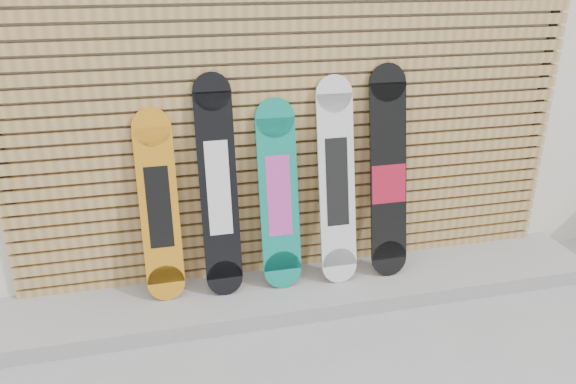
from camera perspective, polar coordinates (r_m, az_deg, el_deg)
The scene contains 9 objects.
ground at distance 3.91m, azimuth 6.76°, elevation -15.44°, with size 80.00×80.00×0.00m, color gray.
building at distance 6.60m, azimuth 1.00°, elevation 17.46°, with size 12.00×5.00×3.60m, color silver.
concrete_step at distance 4.36m, azimuth 1.85°, elevation -9.81°, with size 4.60×0.70×0.12m, color gray.
slat_wall at distance 4.14m, azimuth 0.98°, elevation 5.89°, with size 4.26×0.08×2.29m.
snowboard_0 at distance 4.01m, azimuth -12.96°, elevation -1.51°, with size 0.27×0.27×1.36m.
snowboard_1 at distance 3.97m, azimuth -7.08°, elevation 0.40°, with size 0.27×0.30×1.58m.
snowboard_2 at distance 4.07m, azimuth -0.95°, elevation -0.37°, with size 0.29×0.31×1.39m.
snowboard_3 at distance 4.14m, azimuth 4.97°, elevation 1.02°, with size 0.27×0.34×1.53m.
snowboard_4 at distance 4.27m, azimuth 10.15°, elevation 1.74°, with size 0.28×0.33×1.59m.
Camera 1 is at (-1.15, -2.86, 2.41)m, focal length 35.00 mm.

